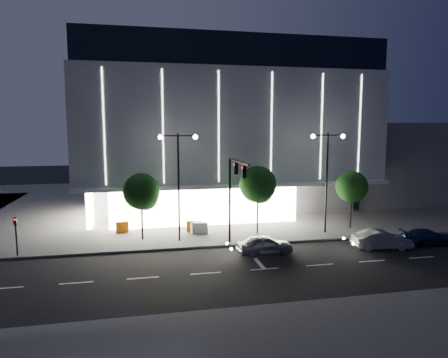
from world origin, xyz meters
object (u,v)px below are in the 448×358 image
Objects in this scene: car_third at (428,237)px; barrier_c at (193,227)px; car_lead at (265,245)px; car_second at (382,240)px; traffic_mast at (234,185)px; tree_mid at (258,186)px; barrier_b at (202,228)px; street_lamp_west at (179,171)px; ped_signal_far at (16,232)px; street_lamp_east at (327,168)px; tree_left at (142,194)px; barrier_d at (197,227)px; barrier_a at (122,227)px; tree_right at (352,188)px.

barrier_c is (-18.29, 7.15, 0.02)m from car_third.
car_lead is 9.38m from car_second.
traffic_mast is 1.15× the size of tree_mid.
car_third is 3.92× the size of barrier_b.
street_lamp_west is 2.14× the size of car_lead.
car_third is at bearing -5.76° from ped_signal_far.
car_lead is (-7.00, -4.39, -5.24)m from street_lamp_east.
car_second is (18.33, -6.01, -3.29)m from tree_left.
car_third is (15.72, -2.04, -4.40)m from traffic_mast.
ped_signal_far is at bearing -172.45° from tree_mid.
barrier_d is (-17.99, 6.78, 0.02)m from car_third.
street_lamp_west is at bearing 51.13° from car_lead.
tree_mid is 1.46× the size of car_lead.
car_lead reaches higher than barrier_a.
barrier_a is (-4.76, 3.46, -5.31)m from street_lamp_west.
tree_mid is at bearing -13.42° from car_lead.
car_lead is 3.83× the size of barrier_d.
barrier_a is at bearing 126.21° from tree_left.
car_third is 3.92× the size of barrier_c.
barrier_d is (13.72, 3.58, -1.24)m from ped_signal_far.
car_second is at bearing -52.01° from barrier_d.
barrier_d is (-5.30, 1.06, -3.68)m from tree_mid.
barrier_c is at bearing 174.40° from tree_right.
barrier_c is at bearing -15.21° from barrier_a.
tree_mid is at bearing 7.55° from ped_signal_far.
car_lead reaches higher than barrier_d.
tree_mid is (7.03, 1.02, -1.62)m from street_lamp_west.
traffic_mast is 5.06m from car_lead.
barrier_b is 1.00× the size of barrier_d.
car_third is (12.69, -5.72, -3.71)m from tree_mid.
barrier_c is at bearing 31.08° from car_lead.
barrier_d is at bearing 69.28° from car_second.
car_second is (15.36, -4.99, -5.21)m from street_lamp_west.
tree_mid is 9.01m from tree_right.
street_lamp_east is at bearing -16.96° from barrier_a.
car_second is (11.36, -2.33, -4.28)m from traffic_mast.
traffic_mast is 0.79× the size of street_lamp_west.
traffic_mast is 6.43× the size of barrier_c.
tree_right is 1.22× the size of car_second.
street_lamp_east is at bearing -3.71° from barrier_b.
car_second is 4.37m from car_third.
tree_mid is at bearing 8.26° from street_lamp_west.
tree_left is 1.04× the size of tree_right.
traffic_mast is 1.68× the size of car_lead.
car_third is 3.92× the size of barrier_d.
barrier_a is 6.63m from barrier_d.
street_lamp_west reaches higher than barrier_a.
traffic_mast is 1.57× the size of car_second.
barrier_b and barrier_d have the same top height.
street_lamp_west is at bearing 80.58° from car_third.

